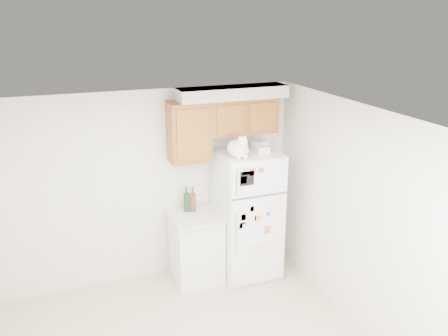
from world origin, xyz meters
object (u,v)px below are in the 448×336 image
storage_box_front (263,150)px  bottle_green (187,199)px  cat (239,148)px  storage_box_back (260,145)px  bottle_amber (193,199)px  base_counter (196,247)px  refrigerator (247,214)px

storage_box_front → bottle_green: storage_box_front is taller
cat → storage_box_back: (0.40, 0.25, -0.07)m
bottle_green → bottle_amber: 0.08m
storage_box_back → bottle_green: size_ratio=0.54×
bottle_amber → base_counter: bearing=-93.5°
storage_box_back → bottle_amber: bearing=156.8°
storage_box_front → storage_box_back: bearing=75.2°
base_counter → bottle_amber: bottle_amber is taller
refrigerator → cat: bearing=-141.9°
storage_box_front → cat: bearing=-172.9°
base_counter → bottle_green: bottle_green is taller
storage_box_front → bottle_amber: bearing=159.8°
bottle_amber → storage_box_front: bearing=-20.7°
cat → bottle_amber: (-0.49, 0.35, -0.73)m
cat → bottle_green: (-0.56, 0.38, -0.73)m
bottle_green → bottle_amber: bottle_green is taller
base_counter → bottle_amber: bearing=86.5°
refrigerator → base_counter: (-0.69, 0.07, -0.39)m
base_counter → bottle_amber: 0.63m
storage_box_back → storage_box_front: 0.21m
cat → bottle_green: 1.00m
refrigerator → bottle_amber: size_ratio=5.16×
cat → storage_box_back: 0.47m
base_counter → storage_box_front: 1.54m
cat → bottle_green: cat is taller
base_counter → bottle_green: 0.65m
refrigerator → cat: 1.00m
bottle_green → bottle_amber: (0.08, -0.03, -0.00)m
base_counter → cat: 1.46m
refrigerator → bottle_amber: (-0.68, 0.20, 0.23)m
bottle_green → bottle_amber: size_ratio=1.01×
refrigerator → bottle_amber: 0.75m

